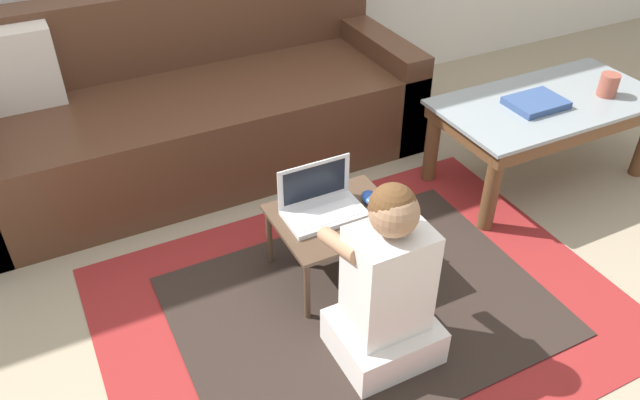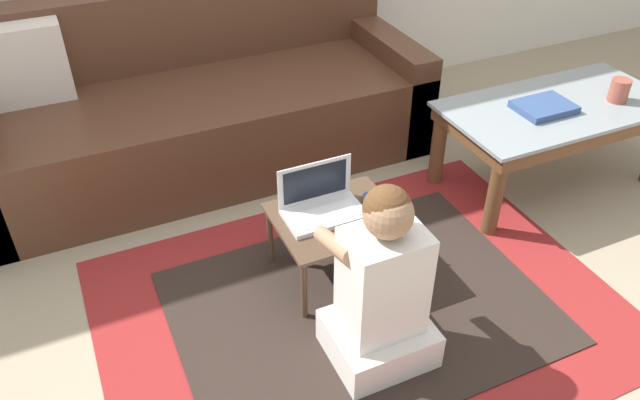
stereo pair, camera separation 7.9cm
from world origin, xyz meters
TOP-DOWN VIEW (x-y plane):
  - ground_plane at (0.00, 0.00)m, footprint 16.00×16.00m
  - area_rug at (0.10, -0.20)m, footprint 1.96×1.46m
  - couch at (-0.16, 1.12)m, footprint 2.23×0.86m
  - coffee_table at (1.33, 0.20)m, footprint 1.08×0.56m
  - laptop_desk at (0.10, 0.02)m, footprint 0.48×0.41m
  - laptop at (0.05, 0.06)m, footprint 0.31×0.19m
  - computer_mouse at (0.26, 0.04)m, footprint 0.07×0.11m
  - person_seated at (0.05, -0.42)m, footprint 0.35×0.39m
  - cup_on_table at (1.60, 0.12)m, footprint 0.09×0.09m
  - book_on_table at (1.23, 0.19)m, footprint 0.26×0.19m

SIDE VIEW (x-z plane):
  - ground_plane at x=0.00m, z-range 0.00..0.00m
  - area_rug at x=0.10m, z-range 0.00..0.01m
  - laptop_desk at x=0.10m, z-range 0.12..0.41m
  - couch at x=-0.16m, z-range -0.12..0.70m
  - person_seated at x=0.05m, z-range -0.06..0.67m
  - computer_mouse at x=0.26m, z-range 0.30..0.33m
  - laptop at x=0.05m, z-range 0.23..0.43m
  - coffee_table at x=1.33m, z-range 0.15..0.58m
  - book_on_table at x=1.23m, z-range 0.43..0.46m
  - cup_on_table at x=1.60m, z-range 0.43..0.54m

